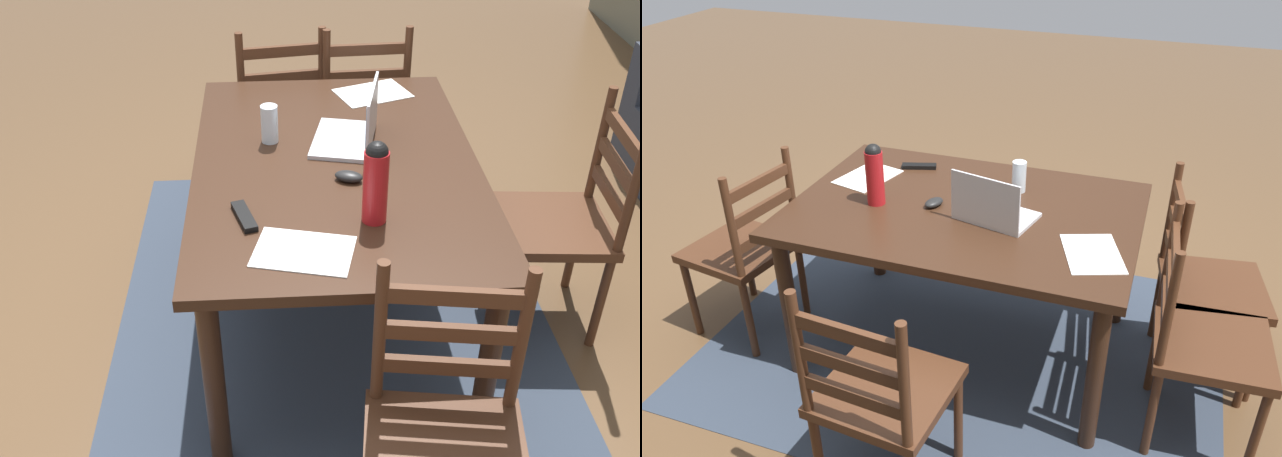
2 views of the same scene
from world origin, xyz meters
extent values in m
plane|color=brown|center=(0.00, 0.00, 0.00)|extent=(14.00, 14.00, 0.00)
cube|color=#333D4C|center=(0.00, 0.00, 0.00)|extent=(2.43, 1.79, 0.01)
cube|color=#382114|center=(0.00, 0.00, 0.74)|extent=(1.52, 1.03, 0.04)
cylinder|color=#382114|center=(-0.68, -0.44, 0.36)|extent=(0.07, 0.07, 0.72)
cylinder|color=#382114|center=(0.68, -0.44, 0.36)|extent=(0.07, 0.07, 0.72)
cylinder|color=#382114|center=(-0.68, 0.44, 0.36)|extent=(0.07, 0.07, 0.72)
cylinder|color=#382114|center=(0.68, 0.44, 0.36)|extent=(0.07, 0.07, 0.72)
cube|color=#4C2B19|center=(0.00, 0.85, 0.45)|extent=(0.47, 0.47, 0.04)
cylinder|color=#4C2B19|center=(0.17, 0.64, 0.21)|extent=(0.04, 0.04, 0.43)
cylinder|color=#4C2B19|center=(-0.20, 0.67, 0.21)|extent=(0.04, 0.04, 0.43)
cylinder|color=#4C2B19|center=(0.21, 1.03, 0.70)|extent=(0.04, 0.04, 0.50)
cylinder|color=#4C2B19|center=(-0.17, 1.06, 0.70)|extent=(0.04, 0.04, 0.50)
cube|color=#4C2B19|center=(0.02, 1.05, 0.60)|extent=(0.36, 0.05, 0.05)
cube|color=#4C2B19|center=(0.02, 1.05, 0.72)|extent=(0.36, 0.05, 0.05)
cube|color=#4C2B19|center=(0.02, 1.05, 0.85)|extent=(0.36, 0.05, 0.05)
cube|color=#4C2B19|center=(-1.09, 0.21, 0.45)|extent=(0.46, 0.46, 0.04)
cylinder|color=#4C2B19|center=(-1.27, 0.01, 0.21)|extent=(0.04, 0.04, 0.43)
cylinder|color=#4C2B19|center=(-1.29, 0.39, 0.21)|extent=(0.04, 0.04, 0.43)
cylinder|color=#4C2B19|center=(-0.89, 0.03, 0.21)|extent=(0.04, 0.04, 0.43)
cylinder|color=#4C2B19|center=(-0.91, 0.41, 0.21)|extent=(0.04, 0.04, 0.43)
cylinder|color=#4C2B19|center=(-0.88, 0.03, 0.70)|extent=(0.04, 0.04, 0.50)
cylinder|color=#4C2B19|center=(-0.90, 0.41, 0.70)|extent=(0.04, 0.04, 0.50)
cube|color=#4C2B19|center=(-0.89, 0.22, 0.60)|extent=(0.04, 0.36, 0.05)
cube|color=#4C2B19|center=(-0.89, 0.22, 0.72)|extent=(0.04, 0.36, 0.05)
cube|color=#4C2B19|center=(-0.89, 0.22, 0.85)|extent=(0.04, 0.36, 0.05)
cube|color=#4C2B19|center=(1.09, 0.21, 0.45)|extent=(0.50, 0.50, 0.04)
cylinder|color=#4C2B19|center=(1.30, 0.37, 0.21)|extent=(0.04, 0.04, 0.43)
cylinder|color=#4C2B19|center=(1.25, -0.01, 0.21)|extent=(0.04, 0.04, 0.43)
cylinder|color=#4C2B19|center=(0.93, 0.42, 0.21)|extent=(0.04, 0.04, 0.43)
cylinder|color=#4C2B19|center=(0.87, 0.05, 0.21)|extent=(0.04, 0.04, 0.43)
cylinder|color=#4C2B19|center=(0.92, 0.42, 0.70)|extent=(0.04, 0.04, 0.50)
cylinder|color=#4C2B19|center=(0.86, 0.05, 0.70)|extent=(0.04, 0.04, 0.50)
cube|color=#4C2B19|center=(0.89, 0.24, 0.60)|extent=(0.08, 0.36, 0.05)
cube|color=#4C2B19|center=(0.89, 0.24, 0.72)|extent=(0.08, 0.36, 0.05)
cube|color=#4C2B19|center=(0.89, 0.24, 0.85)|extent=(0.08, 0.36, 0.05)
cube|color=#4C2B19|center=(-1.09, -0.21, 0.45)|extent=(0.50, 0.50, 0.04)
cylinder|color=#4C2B19|center=(-1.25, -0.42, 0.21)|extent=(0.04, 0.04, 0.43)
cylinder|color=#4C2B19|center=(-1.30, -0.05, 0.21)|extent=(0.04, 0.04, 0.43)
cylinder|color=#4C2B19|center=(-0.87, -0.37, 0.21)|extent=(0.04, 0.04, 0.43)
cylinder|color=#4C2B19|center=(-0.93, 0.01, 0.21)|extent=(0.04, 0.04, 0.43)
cylinder|color=#4C2B19|center=(-0.86, -0.37, 0.70)|extent=(0.04, 0.04, 0.50)
cylinder|color=#4C2B19|center=(-0.92, 0.01, 0.70)|extent=(0.04, 0.04, 0.50)
cube|color=#4C2B19|center=(-0.89, -0.18, 0.60)|extent=(0.08, 0.36, 0.05)
cube|color=#4C2B19|center=(-0.89, -0.18, 0.72)|extent=(0.08, 0.36, 0.05)
cube|color=#4C2B19|center=(-0.89, -0.18, 0.85)|extent=(0.08, 0.36, 0.05)
cube|color=silver|center=(-0.16, 0.04, 0.77)|extent=(0.36, 0.29, 0.02)
cube|color=silver|center=(-0.13, 0.14, 0.88)|extent=(0.31, 0.08, 0.21)
cube|color=#A5CCEA|center=(-0.13, 0.14, 0.88)|extent=(0.29, 0.07, 0.19)
cylinder|color=red|center=(0.39, 0.09, 0.89)|extent=(0.08, 0.08, 0.24)
sphere|color=black|center=(0.39, 0.09, 1.01)|extent=(0.07, 0.07, 0.07)
cylinder|color=silver|center=(-0.18, -0.24, 0.84)|extent=(0.07, 0.07, 0.15)
ellipsoid|color=black|center=(0.14, 0.03, 0.78)|extent=(0.09, 0.11, 0.03)
cube|color=black|center=(0.36, -0.33, 0.77)|extent=(0.18, 0.09, 0.02)
cube|color=white|center=(0.55, -0.14, 0.77)|extent=(0.28, 0.34, 0.00)
cube|color=white|center=(-0.59, 0.21, 0.77)|extent=(0.30, 0.35, 0.00)
camera|label=1|loc=(2.36, -0.21, 2.08)|focal=41.75mm
camera|label=2|loc=(-0.80, 2.34, 2.05)|focal=35.57mm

